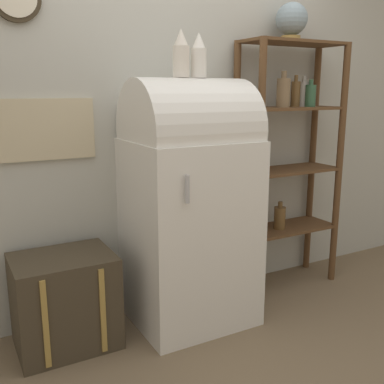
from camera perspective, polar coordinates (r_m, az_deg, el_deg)
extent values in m
plane|color=#7A664C|center=(2.92, 1.97, -17.36)|extent=(12.00, 12.00, 0.00)
cube|color=#B7B7AD|center=(3.03, -3.50, 10.60)|extent=(7.00, 0.05, 2.70)
cube|color=#C6B793|center=(2.76, -17.87, 7.57)|extent=(0.55, 0.02, 0.35)
cube|color=white|center=(2.86, -0.29, -5.10)|extent=(0.73, 0.64, 1.17)
cylinder|color=white|center=(2.73, -0.31, 7.89)|extent=(0.71, 0.61, 0.61)
cylinder|color=#B7B7BC|center=(2.38, -0.61, 0.37)|extent=(0.02, 0.02, 0.15)
cube|color=#423828|center=(2.77, -15.83, -13.16)|extent=(0.56, 0.44, 0.55)
cube|color=#AD8942|center=(2.55, -18.10, -15.74)|extent=(0.03, 0.01, 0.49)
cube|color=#AD8942|center=(2.61, -11.24, -14.61)|extent=(0.03, 0.01, 0.49)
cylinder|color=brown|center=(3.05, 8.52, 1.97)|extent=(0.05, 0.05, 1.80)
cylinder|color=brown|center=(3.55, 18.18, 2.99)|extent=(0.05, 0.05, 1.80)
cylinder|color=brown|center=(3.28, 5.50, 2.81)|extent=(0.05, 0.05, 1.80)
cylinder|color=brown|center=(3.75, 15.00, 3.68)|extent=(0.05, 0.05, 1.80)
cube|color=brown|center=(3.50, 11.74, -4.50)|extent=(0.78, 0.32, 0.02)
cube|color=brown|center=(3.40, 12.08, 2.75)|extent=(0.78, 0.32, 0.02)
cube|color=brown|center=(3.35, 12.45, 10.34)|extent=(0.78, 0.32, 0.02)
cube|color=brown|center=(3.37, 12.83, 18.00)|extent=(0.78, 0.32, 0.02)
cylinder|color=#7F6647|center=(3.26, 11.52, 12.23)|extent=(0.10, 0.10, 0.20)
cylinder|color=#7F6647|center=(3.26, 11.62, 14.39)|extent=(0.04, 0.04, 0.05)
cylinder|color=brown|center=(3.42, 11.07, -3.26)|extent=(0.09, 0.09, 0.17)
cylinder|color=brown|center=(3.39, 11.15, -1.56)|extent=(0.03, 0.03, 0.04)
cylinder|color=#335B3D|center=(3.41, 14.81, 11.72)|extent=(0.08, 0.08, 0.15)
cylinder|color=#335B3D|center=(3.41, 14.90, 13.34)|extent=(0.03, 0.03, 0.04)
cylinder|color=#9E998E|center=(3.43, 13.96, 11.95)|extent=(0.07, 0.07, 0.18)
cylinder|color=#9E998E|center=(3.44, 14.06, 13.78)|extent=(0.03, 0.03, 0.04)
cylinder|color=brown|center=(3.40, 13.00, 12.02)|extent=(0.07, 0.07, 0.18)
cylinder|color=brown|center=(3.40, 13.09, 13.90)|extent=(0.03, 0.03, 0.04)
cylinder|color=#AD8942|center=(3.40, 12.43, 18.47)|extent=(0.13, 0.13, 0.04)
sphere|color=#7F939E|center=(3.41, 12.54, 20.66)|extent=(0.22, 0.22, 0.22)
cylinder|color=silver|center=(2.71, -1.39, 16.19)|extent=(0.10, 0.10, 0.18)
cone|color=silver|center=(2.73, -1.41, 19.07)|extent=(0.08, 0.08, 0.10)
cylinder|color=white|center=(2.76, 0.86, 16.04)|extent=(0.09, 0.09, 0.17)
cone|color=white|center=(2.77, 0.87, 18.72)|extent=(0.08, 0.08, 0.09)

